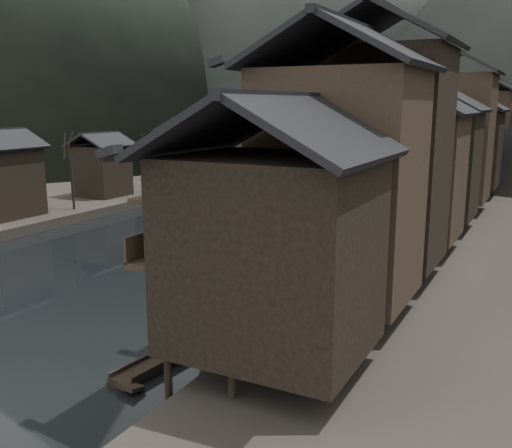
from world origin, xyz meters
The scene contains 12 objects.
water centered at (0.00, 0.00, 0.00)m, with size 300.00×300.00×0.00m, color black.
left_bank centered at (-35.00, 40.00, 0.60)m, with size 40.00×200.00×1.20m, color #2D2823.
stilt_houses centered at (17.28, 19.51, 9.15)m, with size 9.00×67.60×17.01m.
left_houses centered at (-20.50, 20.12, 5.66)m, with size 8.10×53.20×8.73m.
bare_trees centered at (-17.00, 25.96, 6.46)m, with size 3.91×74.84×7.82m.
moored_sampans centered at (11.77, 27.51, 0.20)m, with size 2.81×73.19×0.47m.
midriver_boats centered at (-2.40, 40.33, 0.20)m, with size 6.80×17.89×0.45m.
stone_bridge centered at (0.00, 72.00, 5.11)m, with size 40.00×6.00×9.00m.
hero_sampan centered at (10.54, -2.32, 0.20)m, with size 2.79×4.28×0.43m.
cargo_heap centered at (10.44, -2.14, 0.72)m, with size 0.98×1.28×0.59m, color black.
boatman centered at (11.28, -3.69, 1.36)m, with size 0.68×0.44×1.85m, color #515153.
bamboo_pole centered at (11.48, -3.69, 4.04)m, with size 0.06×0.06×4.13m, color #8C7A51.
Camera 1 is at (26.17, -26.15, 11.58)m, focal length 40.00 mm.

